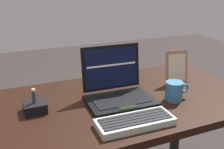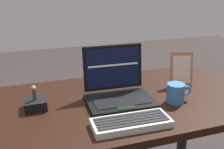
% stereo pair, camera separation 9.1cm
% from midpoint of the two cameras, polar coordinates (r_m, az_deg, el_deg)
% --- Properties ---
extents(desk, '(1.50, 0.71, 0.74)m').
position_cam_midpoint_polar(desk, '(1.32, -4.15, -10.47)').
color(desk, black).
rests_on(desk, ground).
extents(laptop_front, '(0.32, 0.26, 0.25)m').
position_cam_midpoint_polar(laptop_front, '(1.28, -0.90, -3.39)').
color(laptop_front, black).
rests_on(laptop_front, desk).
extents(external_keyboard, '(0.32, 0.13, 0.03)m').
position_cam_midpoint_polar(external_keyboard, '(1.08, 2.53, -10.14)').
color(external_keyboard, '#B6C0B5').
rests_on(external_keyboard, desk).
extents(photo_frame, '(0.13, 0.08, 0.19)m').
position_cam_midpoint_polar(photo_frame, '(1.49, 11.95, 1.45)').
color(photo_frame, '#896146').
rests_on(photo_frame, desk).
extents(figurine_stand, '(0.10, 0.10, 0.04)m').
position_cam_midpoint_polar(figurine_stand, '(1.24, -18.23, -6.66)').
color(figurine_stand, black).
rests_on(figurine_stand, desk).
extents(figurine, '(0.02, 0.02, 0.07)m').
position_cam_midpoint_polar(figurine, '(1.22, -18.52, -4.20)').
color(figurine, '#2A3838').
rests_on(figurine, figurine_stand).
extents(coffee_mug, '(0.13, 0.08, 0.09)m').
position_cam_midpoint_polar(coffee_mug, '(1.30, 11.28, -3.51)').
color(coffee_mug, teal).
rests_on(coffee_mug, desk).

